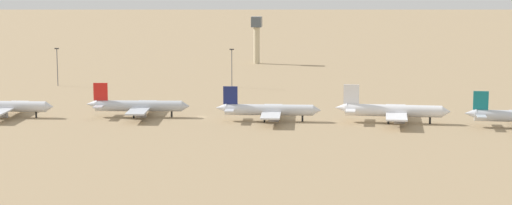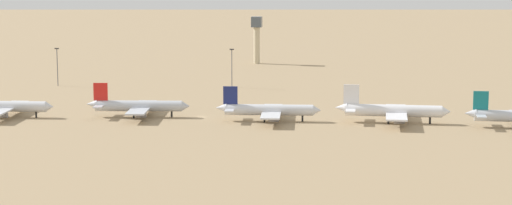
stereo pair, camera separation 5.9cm
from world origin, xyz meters
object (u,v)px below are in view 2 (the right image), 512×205
(parked_jet_white_5, at_px, (392,111))
(control_tower, at_px, (257,35))
(parked_jet_orange_2, at_px, (3,106))
(light_pole_west, at_px, (57,64))
(parked_jet_red_3, at_px, (138,106))
(light_pole_mid, at_px, (232,65))
(parked_jet_navy_4, at_px, (268,110))

(parked_jet_white_5, bearing_deg, control_tower, 112.28)
(parked_jet_orange_2, xyz_separation_m, parked_jet_white_5, (129.76, 8.71, 0.29))
(parked_jet_orange_2, bearing_deg, control_tower, 66.16)
(parked_jet_orange_2, height_order, light_pole_west, light_pole_west)
(light_pole_west, bearing_deg, parked_jet_red_3, -52.00)
(control_tower, relative_size, light_pole_mid, 1.49)
(light_pole_west, xyz_separation_m, light_pole_mid, (73.86, 6.27, 0.06))
(parked_jet_red_3, relative_size, parked_jet_navy_4, 1.01)
(light_pole_west, bearing_deg, light_pole_mid, 4.85)
(parked_jet_navy_4, bearing_deg, parked_jet_red_3, 173.00)
(parked_jet_red_3, xyz_separation_m, parked_jet_navy_4, (44.57, -1.37, -0.04))
(parked_jet_white_5, xyz_separation_m, light_pole_west, (-140.23, 69.26, 5.21))
(parked_jet_navy_4, relative_size, parked_jet_white_5, 0.93)
(light_pole_west, height_order, light_pole_mid, light_pole_mid)
(parked_jet_white_5, distance_m, light_pole_west, 156.48)
(parked_jet_orange_2, relative_size, light_pole_west, 2.16)
(parked_jet_orange_2, xyz_separation_m, light_pole_mid, (63.39, 84.24, 5.56))
(parked_jet_white_5, bearing_deg, light_pole_west, 153.29)
(parked_jet_orange_2, distance_m, light_pole_mid, 105.57)
(parked_jet_white_5, bearing_deg, parked_jet_navy_4, -176.33)
(parked_jet_orange_2, xyz_separation_m, parked_jet_red_3, (44.83, 7.19, 0.05))
(parked_jet_orange_2, relative_size, light_pole_mid, 2.14)
(parked_jet_orange_2, height_order, parked_jet_white_5, parked_jet_white_5)
(parked_jet_red_3, distance_m, parked_jet_white_5, 84.94)
(parked_jet_white_5, distance_m, control_tower, 180.13)
(control_tower, bearing_deg, light_pole_mid, -88.06)
(control_tower, bearing_deg, parked_jet_red_3, -95.29)
(parked_jet_navy_4, distance_m, control_tower, 171.60)
(control_tower, distance_m, light_pole_west, 119.90)
(parked_jet_navy_4, xyz_separation_m, parked_jet_white_5, (40.37, 2.90, 0.28))
(parked_jet_white_5, relative_size, light_pole_west, 2.32)
(parked_jet_red_3, xyz_separation_m, control_tower, (15.50, 167.40, 10.79))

